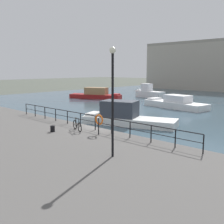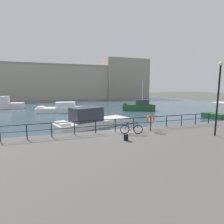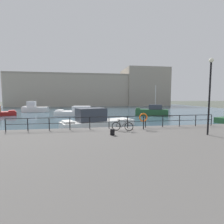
# 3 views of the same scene
# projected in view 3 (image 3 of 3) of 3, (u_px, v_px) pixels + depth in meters

# --- Properties ---
(ground_plane) EXTENTS (240.00, 240.00, 0.00)m
(ground_plane) POSITION_uv_depth(u_px,v_px,m) (118.00, 136.00, 15.89)
(ground_plane) COLOR #4C5147
(water_basin) EXTENTS (80.00, 60.00, 0.01)m
(water_basin) POSITION_uv_depth(u_px,v_px,m) (96.00, 111.00, 45.59)
(water_basin) COLOR #385160
(water_basin) RESTS_ON ground_plane
(quay_promenade) EXTENTS (56.00, 13.00, 0.90)m
(quay_promenade) POSITION_uv_depth(u_px,v_px,m) (141.00, 155.00, 9.46)
(quay_promenade) COLOR #565451
(quay_promenade) RESTS_ON ground_plane
(harbor_building) EXTENTS (62.56, 16.88, 15.49)m
(harbor_building) POSITION_uv_depth(u_px,v_px,m) (107.00, 90.00, 72.58)
(harbor_building) COLOR #A89E8E
(harbor_building) RESTS_ON ground_plane
(moored_white_yacht) EXTENTS (6.41, 4.01, 5.91)m
(moored_white_yacht) POSITION_uv_depth(u_px,v_px,m) (152.00, 111.00, 33.55)
(moored_white_yacht) COLOR #23512D
(moored_white_yacht) RESTS_ON water_basin
(moored_small_launch) EXTENTS (9.62, 4.18, 1.82)m
(moored_small_launch) POSITION_uv_depth(u_px,v_px,m) (80.00, 112.00, 33.83)
(moored_small_launch) COLOR white
(moored_small_launch) RESTS_ON water_basin
(moored_blue_motorboat) EXTENTS (5.98, 2.45, 2.61)m
(moored_blue_motorboat) POSITION_uv_depth(u_px,v_px,m) (34.00, 108.00, 40.99)
(moored_blue_motorboat) COLOR white
(moored_blue_motorboat) RESTS_ON water_basin
(moored_cabin_cruiser) EXTENTS (9.42, 5.53, 2.30)m
(moored_cabin_cruiser) POSITION_uv_depth(u_px,v_px,m) (95.00, 120.00, 20.96)
(moored_cabin_cruiser) COLOR white
(moored_cabin_cruiser) RESTS_ON water_basin
(quay_railing) EXTENTS (18.36, 0.07, 1.08)m
(quay_railing) POSITION_uv_depth(u_px,v_px,m) (118.00, 120.00, 14.99)
(quay_railing) COLOR black
(quay_railing) RESTS_ON quay_promenade
(parked_bicycle) EXTENTS (1.68, 0.66, 0.98)m
(parked_bicycle) POSITION_uv_depth(u_px,v_px,m) (122.00, 126.00, 13.95)
(parked_bicycle) COLOR black
(parked_bicycle) RESTS_ON quay_promenade
(mooring_bollard) EXTENTS (0.32, 0.32, 0.44)m
(mooring_bollard) POSITION_uv_depth(u_px,v_px,m) (112.00, 132.00, 12.42)
(mooring_bollard) COLOR black
(mooring_bollard) RESTS_ON quay_promenade
(life_ring_stand) EXTENTS (0.75, 0.16, 1.40)m
(life_ring_stand) POSITION_uv_depth(u_px,v_px,m) (143.00, 118.00, 14.56)
(life_ring_stand) COLOR black
(life_ring_stand) RESTS_ON quay_promenade
(quay_lamp_post) EXTENTS (0.32, 0.32, 5.50)m
(quay_lamp_post) POSITION_uv_depth(u_px,v_px,m) (210.00, 88.00, 12.19)
(quay_lamp_post) COLOR black
(quay_lamp_post) RESTS_ON quay_promenade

